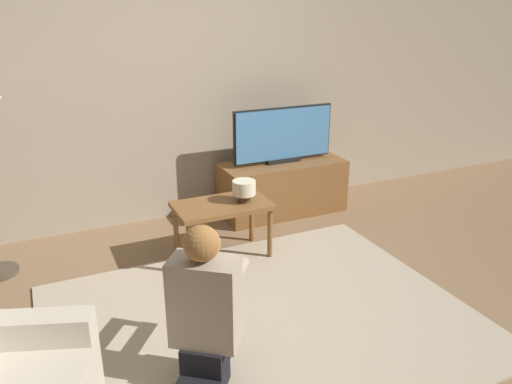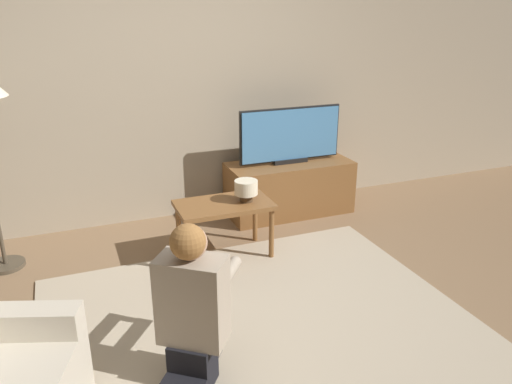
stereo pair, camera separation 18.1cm
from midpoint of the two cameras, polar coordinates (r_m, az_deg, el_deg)
The scene contains 8 objects.
ground_plane at distance 3.27m, azimuth 1.69°, elevation -14.61°, with size 10.00×10.00×0.00m, color #896B4C.
wall_back at distance 4.55m, azimuth -7.99°, elevation 12.95°, with size 10.00×0.06×2.60m.
rug at distance 3.26m, azimuth 1.69°, elevation -14.50°, with size 2.62×2.06×0.02m.
tv_stand at distance 4.78m, azimuth 4.91°, elevation 0.47°, with size 1.18×0.49×0.50m.
tv at distance 4.63m, azimuth 5.08°, elevation 6.48°, with size 0.99×0.08×0.52m.
coffee_table at distance 3.87m, azimuth -2.33°, elevation -2.12°, with size 0.73×0.43×0.46m.
person_kneeling at distance 2.57m, azimuth -5.30°, elevation -13.30°, with size 0.66×0.77×0.90m.
table_lamp at distance 3.84m, azimuth 0.21°, elevation 0.35°, with size 0.18×0.18×0.17m.
Camera 2 is at (-0.99, -2.49, 1.87)m, focal length 35.00 mm.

